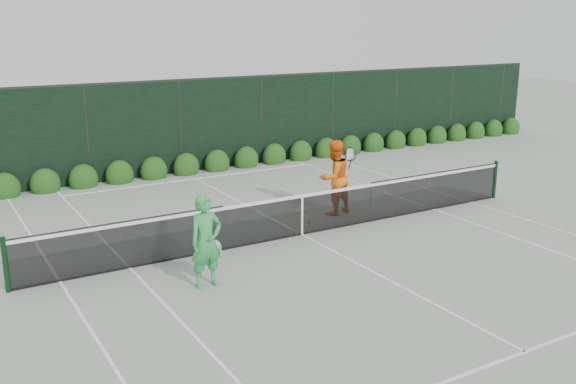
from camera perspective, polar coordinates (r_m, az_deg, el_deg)
ground at (r=15.06m, az=1.24°, el=-3.83°), size 80.00×80.00×0.00m
tennis_net at (r=14.89m, az=1.17°, el=-1.91°), size 12.90×0.10×1.07m
player_woman at (r=12.05m, az=-7.29°, el=-4.37°), size 0.70×0.50×1.78m
player_man at (r=16.49m, az=4.12°, el=1.30°), size 1.05×0.89×1.93m
court_lines at (r=15.06m, az=1.24°, el=-3.81°), size 11.03×23.83×0.01m
windscreen_fence at (r=12.50m, az=7.86°, el=-0.67°), size 32.00×21.07×3.06m
hedge_row at (r=21.18m, az=-9.03°, el=2.19°), size 31.66×0.65×0.94m
tennis_balls at (r=15.34m, az=1.83°, el=-3.35°), size 5.22×1.14×0.07m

